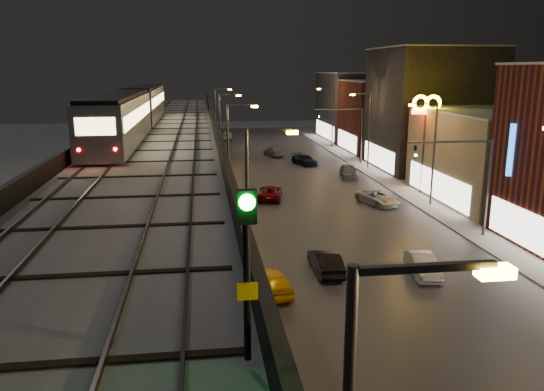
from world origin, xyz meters
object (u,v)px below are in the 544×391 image
car_onc_silver (422,266)px  car_onc_dark (378,199)px  subway_train (134,109)px  car_taxi (271,282)px  rail_signal (247,242)px  car_mid_silver (270,193)px  car_far_white (227,135)px  car_onc_white (304,160)px  car_mid_dark (274,152)px  car_onc_red (349,172)px  car_near_white (326,263)px

car_onc_silver → car_onc_dark: 16.43m
subway_train → car_taxi: size_ratio=9.10×
car_taxi → car_onc_silver: car_taxi is taller
rail_signal → car_mid_silver: (5.38, 38.38, -8.26)m
car_taxi → car_onc_dark: car_taxi is taller
subway_train → car_mid_silver: size_ratio=7.90×
subway_train → car_taxi: bearing=-66.7°
car_far_white → car_onc_white: size_ratio=1.00×
subway_train → rail_signal: subway_train is taller
car_mid_dark → car_onc_dark: (5.48, -27.81, -0.02)m
subway_train → car_far_white: (9.99, 42.48, -7.59)m
car_onc_silver → car_onc_white: car_onc_white is taller
rail_signal → car_mid_dark: bearing=81.8°
car_onc_dark → car_onc_red: car_onc_red is taller
car_onc_dark → car_onc_white: 20.65m
car_mid_dark → car_onc_red: 17.02m
subway_train → car_near_white: size_ratio=8.80×
car_mid_dark → car_far_white: size_ratio=1.01×
subway_train → car_near_white: (12.67, -18.83, -7.67)m
car_mid_silver → car_mid_dark: car_mid_dark is taller
car_taxi → car_near_white: same height
car_taxi → car_onc_dark: 21.05m
car_taxi → car_onc_dark: bearing=-136.0°
car_onc_dark → car_onc_red: 11.98m
car_taxi → car_near_white: bearing=-158.3°
car_mid_dark → subway_train: bearing=45.0°
car_mid_silver → car_near_white: bearing=103.8°
car_far_white → subway_train: bearing=78.3°
car_onc_dark → car_taxi: bearing=-144.0°
subway_train → car_near_white: 23.95m
subway_train → car_onc_dark: 22.60m
car_far_white → car_onc_red: car_far_white is taller
rail_signal → car_onc_dark: (14.52, 35.09, -8.26)m
subway_train → car_mid_silver: 14.08m
car_onc_white → subway_train: bearing=-157.5°
car_onc_white → car_onc_red: bearing=-88.7°
car_taxi → car_onc_silver: bearing=175.9°
car_onc_silver → car_onc_white: size_ratio=0.86×
car_onc_dark → car_onc_red: size_ratio=1.04×
subway_train → rail_signal: size_ratio=11.14×
car_taxi → car_far_white: size_ratio=0.89×
rail_signal → car_onc_white: (11.92, 55.58, -8.24)m
rail_signal → car_mid_dark: (9.04, 62.91, -8.24)m
car_onc_dark → car_onc_red: bearing=66.7°
subway_train → car_onc_white: (18.32, 16.75, -7.69)m
subway_train → car_onc_red: size_ratio=8.28×
subway_train → car_onc_dark: size_ratio=7.96×
rail_signal → car_taxi: size_ratio=0.82×
car_mid_silver → car_mid_dark: (3.66, 24.52, 0.02)m
car_onc_dark → subway_train: bearing=149.9°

